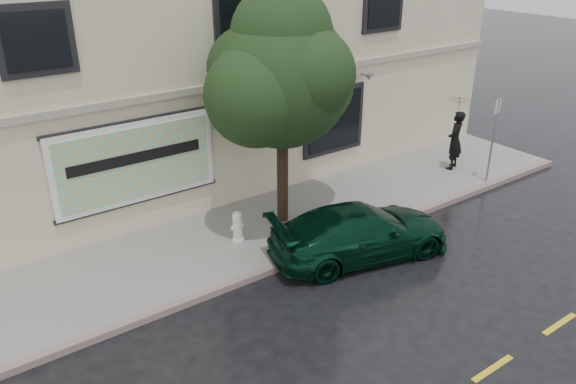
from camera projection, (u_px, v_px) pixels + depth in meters
ground at (362, 281)px, 12.82m from camera, size 90.00×90.00×0.00m
sidewalk at (281, 223)px, 15.19m from camera, size 20.00×3.50×0.15m
curb at (321, 250)px, 13.89m from camera, size 20.00×0.18×0.16m
road_marking at (493, 368)px, 10.24m from camera, size 19.00×0.12×0.01m
building at (178, 61)px, 17.98m from camera, size 20.00×8.12×7.00m
billboard at (136, 163)px, 13.89m from camera, size 4.30×0.16×2.20m
car at (360, 232)px, 13.56m from camera, size 4.81×2.96×1.30m
pedestrian at (455, 140)px, 18.16m from camera, size 0.83×0.71×1.93m
umbrella at (460, 100)px, 17.60m from camera, size 1.06×1.06×0.73m
street_tree at (282, 79)px, 13.62m from camera, size 3.40×3.40×5.56m
fire_hydrant at (237, 227)px, 14.01m from camera, size 0.34×0.32×0.84m
sign_pole at (494, 133)px, 16.92m from camera, size 0.33×0.08×2.67m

